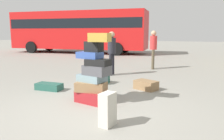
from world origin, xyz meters
name	(u,v)px	position (x,y,z in m)	size (l,w,h in m)	color
ground_plane	(85,110)	(0.00, 0.00, 0.00)	(80.00, 80.00, 0.00)	gray
suitcase_tower	(94,75)	(-0.12, 0.59, 0.61)	(0.83, 0.62, 1.55)	maroon
suitcase_cream_upright_blue	(108,109)	(0.75, -0.51, 0.29)	(0.19, 0.29, 0.57)	beige
suitcase_teal_behind_tower	(49,87)	(-1.76, 1.01, 0.09)	(0.72, 0.34, 0.18)	#26594C
suitcase_teal_white_trunk	(99,78)	(-0.90, 2.33, 0.15)	(0.56, 0.40, 0.29)	#26594C
suitcase_brown_foreground_near	(146,85)	(0.66, 2.16, 0.12)	(0.61, 0.38, 0.25)	olive
person_bearded_onlooker	(112,49)	(-1.10, 3.75, 0.95)	(0.30, 0.34, 1.60)	black
person_tourist_with_camera	(153,46)	(-0.06, 5.77, 0.99)	(0.30, 0.33, 1.65)	brown
parked_bus	(78,29)	(-7.40, 11.32, 1.83)	(10.85, 3.92, 3.15)	red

